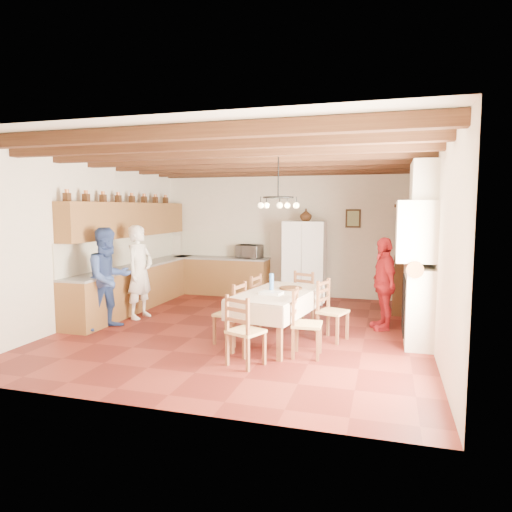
{
  "coord_description": "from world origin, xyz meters",
  "views": [
    {
      "loc": [
        2.31,
        -7.34,
        2.1
      ],
      "look_at": [
        0.1,
        0.3,
        1.25
      ],
      "focal_mm": 32.0,
      "sensor_mm": 36.0,
      "label": 1
    }
  ],
  "objects": [
    {
      "name": "backsplash_left",
      "position": [
        -2.98,
        1.05,
        1.2
      ],
      "size": [
        0.03,
        4.3,
        0.6
      ],
      "primitive_type": "cube",
      "color": "silver",
      "rests_on": "ground"
    },
    {
      "name": "person_man",
      "position": [
        -2.18,
        0.26,
        0.88
      ],
      "size": [
        0.5,
        0.69,
        1.77
      ],
      "primitive_type": "imported",
      "rotation": [
        0.0,
        0.0,
        1.45
      ],
      "color": "white",
      "rests_on": "floor"
    },
    {
      "name": "dining_table",
      "position": [
        0.7,
        -0.56,
        0.72
      ],
      "size": [
        1.23,
        1.96,
        0.8
      ],
      "rotation": [
        0.0,
        0.0,
        -0.17
      ],
      "color": "beige",
      "rests_on": "floor"
    },
    {
      "name": "lower_cabinets_back",
      "position": [
        -1.55,
        2.95,
        0.43
      ],
      "size": [
        2.3,
        0.6,
        0.86
      ],
      "primitive_type": "cube",
      "color": "brown",
      "rests_on": "ground"
    },
    {
      "name": "upper_cabinets",
      "position": [
        -2.83,
        1.05,
        1.85
      ],
      "size": [
        0.35,
        4.2,
        0.7
      ],
      "primitive_type": "cube",
      "color": "brown",
      "rests_on": "ground"
    },
    {
      "name": "wall_front",
      "position": [
        0.0,
        -3.26,
        1.5
      ],
      "size": [
        6.0,
        0.02,
        3.0
      ],
      "primitive_type": "cube",
      "color": "beige",
      "rests_on": "ground"
    },
    {
      "name": "floor",
      "position": [
        0.0,
        0.0,
        -0.01
      ],
      "size": [
        6.0,
        6.5,
        0.02
      ],
      "primitive_type": "cube",
      "color": "#531813",
      "rests_on": "ground"
    },
    {
      "name": "countertop_back",
      "position": [
        -1.55,
        2.95,
        0.88
      ],
      "size": [
        2.34,
        0.62,
        0.04
      ],
      "primitive_type": "cube",
      "color": "slate",
      "rests_on": "lower_cabinets_back"
    },
    {
      "name": "ceiling",
      "position": [
        0.0,
        0.0,
        3.01
      ],
      "size": [
        6.0,
        6.5,
        0.02
      ],
      "primitive_type": "cube",
      "color": "white",
      "rests_on": "ground"
    },
    {
      "name": "chair_right_near",
      "position": [
        1.26,
        -1.12,
        0.48
      ],
      "size": [
        0.42,
        0.44,
        0.96
      ],
      "primitive_type": null,
      "rotation": [
        0.0,
        0.0,
        1.62
      ],
      "color": "brown",
      "rests_on": "floor"
    },
    {
      "name": "fridge_vase",
      "position": [
        0.57,
        2.65,
        1.94
      ],
      "size": [
        0.31,
        0.31,
        0.27
      ],
      "primitive_type": "imported",
      "rotation": [
        0.0,
        0.0,
        -0.23
      ],
      "color": "#361F11",
      "rests_on": "refrigerator"
    },
    {
      "name": "person_woman_red",
      "position": [
        2.27,
        0.71,
        0.8
      ],
      "size": [
        0.66,
        1.01,
        1.59
      ],
      "primitive_type": "imported",
      "rotation": [
        0.0,
        0.0,
        -1.26
      ],
      "color": "#B41E24",
      "rests_on": "floor"
    },
    {
      "name": "chair_left_far",
      "position": [
        0.02,
        0.02,
        0.48
      ],
      "size": [
        0.46,
        0.47,
        0.96
      ],
      "primitive_type": null,
      "rotation": [
        0.0,
        0.0,
        -1.72
      ],
      "color": "brown",
      "rests_on": "floor"
    },
    {
      "name": "hutch",
      "position": [
        2.75,
        2.27,
        1.08
      ],
      "size": [
        0.66,
        1.25,
        2.16
      ],
      "primitive_type": null,
      "rotation": [
        0.0,
        0.0,
        -0.14
      ],
      "color": "#361F11",
      "rests_on": "floor"
    },
    {
      "name": "ceiling_beams",
      "position": [
        0.0,
        0.0,
        2.91
      ],
      "size": [
        6.0,
        6.3,
        0.16
      ],
      "primitive_type": null,
      "color": "#321A0F",
      "rests_on": "ground"
    },
    {
      "name": "wall_left",
      "position": [
        -3.01,
        0.0,
        1.5
      ],
      "size": [
        0.02,
        6.5,
        3.0
      ],
      "primitive_type": "cube",
      "color": "beige",
      "rests_on": "ground"
    },
    {
      "name": "chair_end_near",
      "position": [
        0.54,
        -1.7,
        0.48
      ],
      "size": [
        0.54,
        0.53,
        0.96
      ],
      "primitive_type": null,
      "rotation": [
        0.0,
        0.0,
        2.73
      ],
      "color": "brown",
      "rests_on": "floor"
    },
    {
      "name": "countertop_left",
      "position": [
        -2.7,
        1.05,
        0.88
      ],
      "size": [
        0.62,
        4.3,
        0.04
      ],
      "primitive_type": "cube",
      "color": "slate",
      "rests_on": "lower_cabinets_left"
    },
    {
      "name": "wall_right",
      "position": [
        3.01,
        0.0,
        1.5
      ],
      "size": [
        0.02,
        6.5,
        3.0
      ],
      "primitive_type": "cube",
      "color": "beige",
      "rests_on": "ground"
    },
    {
      "name": "chair_end_far",
      "position": [
        0.83,
        0.5,
        0.48
      ],
      "size": [
        0.53,
        0.52,
        0.96
      ],
      "primitive_type": null,
      "rotation": [
        0.0,
        0.0,
        -0.34
      ],
      "color": "brown",
      "rests_on": "floor"
    },
    {
      "name": "chair_left_near",
      "position": [
        0.0,
        -0.82,
        0.48
      ],
      "size": [
        0.47,
        0.48,
        0.96
      ],
      "primitive_type": null,
      "rotation": [
        0.0,
        0.0,
        -1.74
      ],
      "color": "brown",
      "rests_on": "floor"
    },
    {
      "name": "chair_right_far",
      "position": [
        1.51,
        -0.23,
        0.48
      ],
      "size": [
        0.52,
        0.53,
        0.96
      ],
      "primitive_type": null,
      "rotation": [
        0.0,
        0.0,
        1.23
      ],
      "color": "brown",
      "rests_on": "floor"
    },
    {
      "name": "wall_back",
      "position": [
        0.0,
        3.26,
        1.5
      ],
      "size": [
        6.0,
        0.02,
        3.0
      ],
      "primitive_type": "cube",
      "color": "beige",
      "rests_on": "ground"
    },
    {
      "name": "chandelier",
      "position": [
        0.7,
        -0.56,
        2.25
      ],
      "size": [
        0.47,
        0.47,
        0.03
      ],
      "primitive_type": "torus",
      "color": "black",
      "rests_on": "ground"
    },
    {
      "name": "backsplash_back",
      "position": [
        -1.55,
        3.23,
        1.2
      ],
      "size": [
        2.3,
        0.03,
        0.6
      ],
      "primitive_type": "cube",
      "color": "silver",
      "rests_on": "ground"
    },
    {
      "name": "lower_cabinets_left",
      "position": [
        -2.7,
        1.05,
        0.43
      ],
      "size": [
        0.6,
        4.3,
        0.86
      ],
      "primitive_type": "cube",
      "color": "brown",
      "rests_on": "ground"
    },
    {
      "name": "fireplace",
      "position": [
        2.72,
        0.2,
        1.4
      ],
      "size": [
        0.56,
        1.6,
        2.8
      ],
      "primitive_type": null,
      "color": "beige",
      "rests_on": "ground"
    },
    {
      "name": "person_woman_blue",
      "position": [
        -2.29,
        -0.58,
        0.88
      ],
      "size": [
        0.95,
        1.05,
        1.76
      ],
      "primitive_type": "imported",
      "rotation": [
        0.0,
        0.0,
        1.16
      ],
      "color": "#304889",
      "rests_on": "floor"
    },
    {
      "name": "microwave",
      "position": [
        -0.83,
        2.95,
        1.06
      ],
      "size": [
        0.63,
        0.47,
        0.32
      ],
      "primitive_type": "imported",
      "rotation": [
        0.0,
        0.0,
        -0.16
      ],
      "color": "silver",
      "rests_on": "countertop_back"
    },
    {
      "name": "refrigerator",
      "position": [
        0.55,
        2.65,
        0.9
      ],
      "size": [
        0.92,
        0.76,
        1.8
      ],
      "primitive_type": "cube",
      "rotation": [
        0.0,
        0.0,
        0.02
      ],
      "color": "white",
      "rests_on": "floor"
    },
    {
      "name": "wall_picture",
      "position": [
        1.55,
        3.23,
        1.85
      ],
      "size": [
        0.34,
        0.03,
        0.42
      ],
      "primitive_type": "cube",
      "color": "#2F2112",
      "rests_on": "ground"
    }
  ]
}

